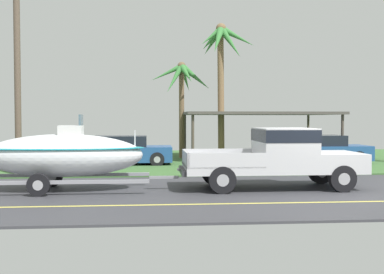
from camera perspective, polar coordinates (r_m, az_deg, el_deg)
The scene contains 9 objects.
ground at distance 23.26m, azimuth 8.53°, elevation -3.25°, with size 36.00×22.00×0.11m.
pickup_truck_towing at distance 15.58m, azimuth 10.61°, elevation -2.06°, with size 5.75×2.15×1.89m.
boat_on_trailer at distance 15.23m, azimuth -14.93°, elevation -2.05°, with size 6.20×2.16×2.31m.
parked_sedan_near at distance 24.24m, azimuth 14.56°, elevation -1.46°, with size 4.67×1.90×1.38m.
parked_sedan_far at distance 22.93m, azimuth -7.96°, elevation -1.62°, with size 4.32×1.90×1.38m.
carport_awning at distance 26.32m, azimuth 7.61°, elevation 2.67°, with size 7.87×5.66×2.52m.
palm_tree_near_right at distance 25.31m, azimuth 3.53°, elevation 9.65°, with size 2.97×3.34×7.05m.
palm_tree_mid at distance 26.42m, azimuth -1.14°, elevation 6.25°, with size 3.33×2.95×5.23m.
utility_pole at distance 19.57m, azimuth -19.76°, elevation 7.20°, with size 0.24×1.80×7.59m.
Camera 1 is at (-5.44, -14.13, 2.21)m, focal length 45.58 mm.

